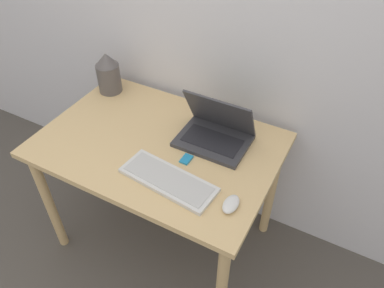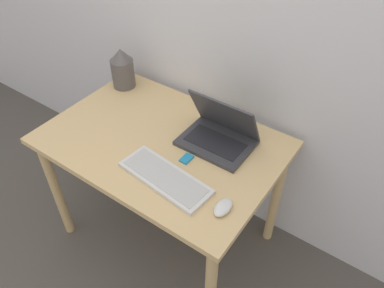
{
  "view_description": "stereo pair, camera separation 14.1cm",
  "coord_description": "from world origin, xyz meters",
  "px_view_note": "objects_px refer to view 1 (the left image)",
  "views": [
    {
      "loc": [
        0.76,
        -0.7,
        1.91
      ],
      "look_at": [
        0.2,
        0.35,
        0.85
      ],
      "focal_mm": 35.0,
      "sensor_mm": 36.0,
      "label": 1
    },
    {
      "loc": [
        0.88,
        -0.63,
        1.91
      ],
      "look_at": [
        0.2,
        0.35,
        0.85
      ],
      "focal_mm": 35.0,
      "sensor_mm": 36.0,
      "label": 2
    }
  ],
  "objects_px": {
    "keyboard": "(168,180)",
    "mouse": "(231,204)",
    "mp3_player": "(186,159)",
    "laptop": "(216,131)",
    "vase": "(108,73)"
  },
  "relations": [
    {
      "from": "keyboard",
      "to": "mouse",
      "type": "distance_m",
      "value": 0.29
    },
    {
      "from": "keyboard",
      "to": "vase",
      "type": "distance_m",
      "value": 0.78
    },
    {
      "from": "keyboard",
      "to": "vase",
      "type": "relative_size",
      "value": 1.91
    },
    {
      "from": "laptop",
      "to": "mp3_player",
      "type": "bearing_deg",
      "value": -106.11
    },
    {
      "from": "laptop",
      "to": "keyboard",
      "type": "xyz_separation_m",
      "value": [
        -0.06,
        -0.34,
        -0.04
      ]
    },
    {
      "from": "vase",
      "to": "mp3_player",
      "type": "distance_m",
      "value": 0.71
    },
    {
      "from": "keyboard",
      "to": "mouse",
      "type": "height_order",
      "value": "mouse"
    },
    {
      "from": "mouse",
      "to": "mp3_player",
      "type": "distance_m",
      "value": 0.32
    },
    {
      "from": "mp3_player",
      "to": "keyboard",
      "type": "bearing_deg",
      "value": -91.29
    },
    {
      "from": "laptop",
      "to": "mp3_player",
      "type": "height_order",
      "value": "laptop"
    },
    {
      "from": "laptop",
      "to": "mouse",
      "type": "distance_m",
      "value": 0.41
    },
    {
      "from": "keyboard",
      "to": "vase",
      "type": "height_order",
      "value": "vase"
    },
    {
      "from": "laptop",
      "to": "keyboard",
      "type": "distance_m",
      "value": 0.34
    },
    {
      "from": "laptop",
      "to": "mp3_player",
      "type": "distance_m",
      "value": 0.2
    },
    {
      "from": "mouse",
      "to": "mp3_player",
      "type": "xyz_separation_m",
      "value": [
        -0.28,
        0.15,
        -0.01
      ]
    }
  ]
}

